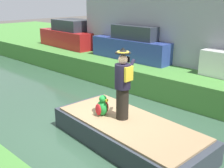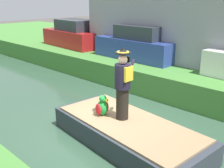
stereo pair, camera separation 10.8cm
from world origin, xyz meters
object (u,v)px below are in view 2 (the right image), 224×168
at_px(boat, 128,133).
at_px(parrot_plush, 102,106).
at_px(person_pirate, 123,84).
at_px(parked_car_red, 74,35).
at_px(parked_car_blue, 139,44).

height_order(boat, parrot_plush, parrot_plush).
relative_size(boat, person_pirate, 2.35).
bearing_deg(person_pirate, parked_car_red, 66.81).
bearing_deg(parked_car_blue, person_pirate, -145.63).
distance_m(boat, parrot_plush, 0.96).
distance_m(boat, parked_car_red, 9.64).
bearing_deg(boat, parked_car_blue, 35.96).
relative_size(parked_car_blue, parked_car_red, 0.98).
height_order(parked_car_blue, parked_car_red, same).
bearing_deg(parrot_plush, parked_car_red, 55.89).
distance_m(person_pirate, parked_car_blue, 5.86).
bearing_deg(person_pirate, boat, -93.90).
relative_size(boat, parked_car_red, 1.06).
relative_size(person_pirate, parrot_plush, 3.25).
distance_m(boat, person_pirate, 1.26).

